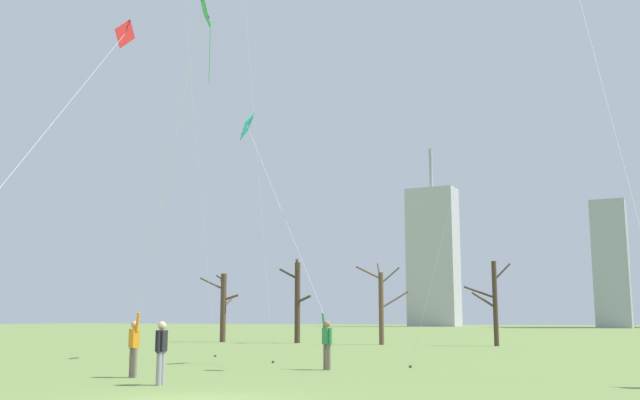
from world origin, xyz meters
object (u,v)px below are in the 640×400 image
(bare_tree_left_of_center, at_px, (223,305))
(bare_tree_center, at_px, (494,301))
(bystander_watching_nearby, at_px, (161,349))
(bare_tree_leftmost, at_px, (381,303))
(kite_flyer_foreground_right_white, at_px, (619,161))
(distant_kite_low_near_trees_pink, at_px, (502,1))
(bare_tree_far_right_edge, at_px, (297,299))
(kite_flyer_midfield_right_teal, at_px, (303,276))
(kite_flyer_midfield_left_green, at_px, (143,300))

(bare_tree_left_of_center, xyz_separation_m, bare_tree_center, (19.83, 0.97, 0.09))
(bystander_watching_nearby, bearing_deg, bare_tree_leftmost, 101.38)
(kite_flyer_foreground_right_white, height_order, bare_tree_leftmost, kite_flyer_foreground_right_white)
(kite_flyer_foreground_right_white, relative_size, distant_kite_low_near_trees_pink, 1.43)
(bare_tree_center, bearing_deg, bare_tree_left_of_center, -177.20)
(bare_tree_far_right_edge, bearing_deg, distant_kite_low_near_trees_pink, -47.46)
(bare_tree_left_of_center, height_order, bare_tree_center, bare_tree_center)
(kite_flyer_midfield_right_teal, bearing_deg, bare_tree_left_of_center, 129.86)
(kite_flyer_midfield_right_teal, bearing_deg, kite_flyer_foreground_right_white, -4.61)
(kite_flyer_midfield_right_teal, relative_size, bystander_watching_nearby, 6.72)
(bystander_watching_nearby, bearing_deg, kite_flyer_midfield_right_teal, 91.59)
(bystander_watching_nearby, xyz_separation_m, bare_tree_far_right_edge, (-12.70, 30.75, 2.17))
(kite_flyer_foreground_right_white, xyz_separation_m, bare_tree_far_right_edge, (-23.41, 23.47, -3.16))
(kite_flyer_midfield_right_teal, distance_m, bare_tree_center, 23.08)
(kite_flyer_foreground_right_white, xyz_separation_m, distant_kite_low_near_trees_pink, (-3.57, 1.85, 6.46))
(bystander_watching_nearby, xyz_separation_m, bare_tree_center, (1.18, 31.20, 1.87))
(kite_flyer_midfield_right_teal, distance_m, kite_flyer_midfield_left_green, 7.25)
(kite_flyer_midfield_left_green, height_order, bystander_watching_nearby, kite_flyer_midfield_left_green)
(bare_tree_center, bearing_deg, kite_flyer_midfield_left_green, -95.28)
(distant_kite_low_near_trees_pink, relative_size, bare_tree_leftmost, 2.67)
(kite_flyer_foreground_right_white, relative_size, bare_tree_center, 3.93)
(bare_tree_center, distance_m, bare_tree_far_right_edge, 13.89)
(kite_flyer_foreground_right_white, bearing_deg, bare_tree_center, 111.74)
(distant_kite_low_near_trees_pink, bearing_deg, bare_tree_leftmost, 122.05)
(kite_flyer_midfield_left_green, distance_m, bare_tree_far_right_edge, 31.65)
(bystander_watching_nearby, relative_size, bare_tree_far_right_edge, 0.28)
(kite_flyer_foreground_right_white, relative_size, bare_tree_far_right_edge, 3.59)
(kite_flyer_foreground_right_white, height_order, distant_kite_low_near_trees_pink, kite_flyer_foreground_right_white)
(kite_flyer_midfield_right_teal, xyz_separation_m, bare_tree_left_of_center, (-18.42, 22.07, -0.54))
(bystander_watching_nearby, bearing_deg, kite_flyer_foreground_right_white, 34.19)
(bystander_watching_nearby, distance_m, bare_tree_far_right_edge, 33.34)
(kite_flyer_foreground_right_white, relative_size, bystander_watching_nearby, 12.89)
(kite_flyer_midfield_left_green, bearing_deg, bare_tree_far_right_edge, 110.53)
(bare_tree_center, xyz_separation_m, bare_tree_leftmost, (-7.26, -0.94, -0.07))
(distant_kite_low_near_trees_pink, bearing_deg, bare_tree_far_right_edge, 132.54)
(kite_flyer_midfield_right_teal, xyz_separation_m, bare_tree_leftmost, (-5.86, 22.09, -0.52))
(bystander_watching_nearby, bearing_deg, distant_kite_low_near_trees_pink, 51.94)
(distant_kite_low_near_trees_pink, relative_size, bare_tree_far_right_edge, 2.51)
(bare_tree_left_of_center, bearing_deg, distant_kite_low_near_trees_pink, -39.29)
(bare_tree_left_of_center, bearing_deg, bare_tree_center, 2.80)
(distant_kite_low_near_trees_pink, bearing_deg, bare_tree_center, 105.13)
(bare_tree_far_right_edge, xyz_separation_m, bare_tree_leftmost, (6.61, -0.49, -0.37))
(kite_flyer_midfield_left_green, bearing_deg, kite_flyer_midfield_right_teal, 78.92)
(bystander_watching_nearby, xyz_separation_m, bare_tree_left_of_center, (-18.65, 30.23, 1.79))
(distant_kite_low_near_trees_pink, bearing_deg, kite_flyer_foreground_right_white, -27.33)
(kite_flyer_midfield_left_green, height_order, distant_kite_low_near_trees_pink, distant_kite_low_near_trees_pink)
(kite_flyer_foreground_right_white, xyz_separation_m, bare_tree_leftmost, (-16.80, 22.98, -3.52))
(bare_tree_center, height_order, bare_tree_leftmost, bare_tree_leftmost)
(kite_flyer_midfield_right_teal, distance_m, bare_tree_far_right_edge, 25.80)
(kite_flyer_midfield_left_green, xyz_separation_m, bystander_watching_nearby, (1.61, -1.12, -1.30))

